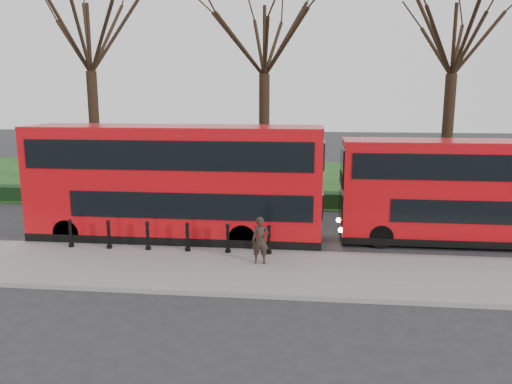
# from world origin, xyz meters

# --- Properties ---
(ground) EXTENTS (120.00, 120.00, 0.00)m
(ground) POSITION_xyz_m (0.00, 0.00, 0.00)
(ground) COLOR #28282B
(ground) RESTS_ON ground
(pavement) EXTENTS (60.00, 4.00, 0.15)m
(pavement) POSITION_xyz_m (0.00, -3.00, 0.07)
(pavement) COLOR gray
(pavement) RESTS_ON ground
(kerb) EXTENTS (60.00, 0.25, 0.16)m
(kerb) POSITION_xyz_m (0.00, -1.00, 0.07)
(kerb) COLOR slate
(kerb) RESTS_ON ground
(grass_verge) EXTENTS (60.00, 18.00, 0.06)m
(grass_verge) POSITION_xyz_m (0.00, 15.00, 0.03)
(grass_verge) COLOR #1B4A18
(grass_verge) RESTS_ON ground
(hedge) EXTENTS (60.00, 0.90, 0.80)m
(hedge) POSITION_xyz_m (0.00, 6.80, 0.40)
(hedge) COLOR black
(hedge) RESTS_ON ground
(yellow_line_outer) EXTENTS (60.00, 0.10, 0.01)m
(yellow_line_outer) POSITION_xyz_m (0.00, -0.70, 0.01)
(yellow_line_outer) COLOR yellow
(yellow_line_outer) RESTS_ON ground
(yellow_line_inner) EXTENTS (60.00, 0.10, 0.01)m
(yellow_line_inner) POSITION_xyz_m (0.00, -0.50, 0.01)
(yellow_line_inner) COLOR yellow
(yellow_line_inner) RESTS_ON ground
(tree_left) EXTENTS (8.15, 8.15, 12.73)m
(tree_left) POSITION_xyz_m (-8.00, 10.00, 9.26)
(tree_left) COLOR black
(tree_left) RESTS_ON ground
(tree_mid) EXTENTS (7.92, 7.92, 12.37)m
(tree_mid) POSITION_xyz_m (2.00, 10.00, 9.00)
(tree_mid) COLOR black
(tree_mid) RESTS_ON ground
(tree_right) EXTENTS (7.87, 7.87, 12.30)m
(tree_right) POSITION_xyz_m (12.00, 10.00, 8.94)
(tree_right) COLOR black
(tree_right) RESTS_ON ground
(bollard_row) EXTENTS (7.48, 0.15, 1.00)m
(bollard_row) POSITION_xyz_m (-0.41, -1.35, 0.65)
(bollard_row) COLOR black
(bollard_row) RESTS_ON pavement
(bus_lead) EXTENTS (11.32, 2.60, 4.50)m
(bus_lead) POSITION_xyz_m (-0.54, 0.41, 2.27)
(bus_lead) COLOR #BB0B11
(bus_lead) RESTS_ON ground
(bus_rear) EXTENTS (10.01, 2.30, 3.98)m
(bus_rear) POSITION_xyz_m (10.87, 1.26, 2.01)
(bus_rear) COLOR #BB0B11
(bus_rear) RESTS_ON ground
(pedestrian) EXTENTS (0.58, 0.38, 1.57)m
(pedestrian) POSITION_xyz_m (3.06, -2.38, 0.94)
(pedestrian) COLOR #2D211C
(pedestrian) RESTS_ON pavement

